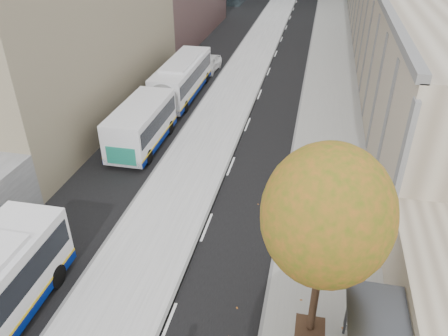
# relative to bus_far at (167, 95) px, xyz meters

# --- Properties ---
(bus_platform) EXTENTS (4.25, 150.00, 0.15)m
(bus_platform) POSITION_rel_bus_far_xyz_m (3.91, 4.49, -1.48)
(bus_platform) COLOR #A9A9A9
(bus_platform) RESTS_ON ground
(sidewalk) EXTENTS (4.75, 150.00, 0.08)m
(sidewalk) POSITION_rel_bus_far_xyz_m (11.91, 4.49, -1.51)
(sidewalk) COLOR gray
(sidewalk) RESTS_ON ground
(tree_c) EXTENTS (4.20, 4.20, 7.28)m
(tree_c) POSITION_rel_bus_far_xyz_m (11.38, -17.51, 3.70)
(tree_c) COLOR black
(tree_c) RESTS_ON sidewalk
(bus_far) EXTENTS (2.59, 17.08, 2.85)m
(bus_far) POSITION_rel_bus_far_xyz_m (0.00, 0.00, 0.00)
(bus_far) COLOR white
(bus_far) RESTS_ON ground
(distant_car) EXTENTS (1.94, 4.27, 1.42)m
(distant_car) POSITION_rel_bus_far_xyz_m (0.53, 10.42, -0.84)
(distant_car) COLOR white
(distant_car) RESTS_ON ground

